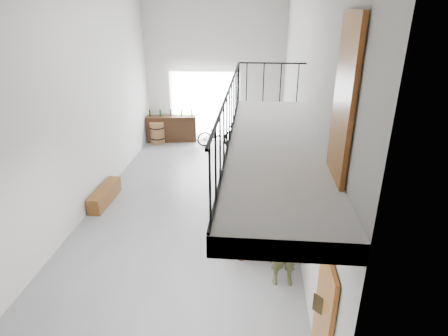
# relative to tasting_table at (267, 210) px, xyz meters

# --- Properties ---
(floor) EXTENTS (12.00, 12.00, 0.00)m
(floor) POSITION_rel_tasting_table_xyz_m (-2.02, 1.17, -0.71)
(floor) COLOR slate
(floor) RESTS_ON ground
(room_walls) EXTENTS (12.00, 12.00, 12.00)m
(room_walls) POSITION_rel_tasting_table_xyz_m (-2.02, 1.17, 2.85)
(room_walls) COLOR silver
(room_walls) RESTS_ON ground
(gateway_portal) EXTENTS (2.80, 0.08, 2.80)m
(gateway_portal) POSITION_rel_tasting_table_xyz_m (-2.42, 7.11, 0.69)
(gateway_portal) COLOR white
(gateway_portal) RESTS_ON ground
(right_wall_decor) EXTENTS (0.07, 8.28, 5.07)m
(right_wall_decor) POSITION_rel_tasting_table_xyz_m (0.68, -0.70, 1.04)
(right_wall_decor) COLOR #9E5E23
(right_wall_decor) RESTS_ON ground
(balcony) EXTENTS (1.52, 5.62, 4.00)m
(balcony) POSITION_rel_tasting_table_xyz_m (-0.04, -1.96, 2.26)
(balcony) COLOR silver
(balcony) RESTS_ON ground
(tasting_table) EXTENTS (1.32, 2.58, 0.79)m
(tasting_table) POSITION_rel_tasting_table_xyz_m (0.00, 0.00, 0.00)
(tasting_table) COLOR brown
(tasting_table) RESTS_ON ground
(bench_inner) EXTENTS (0.66, 1.87, 0.42)m
(bench_inner) POSITION_rel_tasting_table_xyz_m (-0.60, -0.04, -0.49)
(bench_inner) COLOR brown
(bench_inner) RESTS_ON ground
(bench_wall) EXTENTS (0.55, 2.09, 0.48)m
(bench_wall) POSITION_rel_tasting_table_xyz_m (0.55, -0.04, -0.47)
(bench_wall) COLOR brown
(bench_wall) RESTS_ON ground
(tableware) EXTENTS (0.60, 1.69, 0.35)m
(tableware) POSITION_rel_tasting_table_xyz_m (0.03, -0.27, 0.22)
(tableware) COLOR black
(tableware) RESTS_ON tasting_table
(side_bench) EXTENTS (0.40, 1.61, 0.45)m
(side_bench) POSITION_rel_tasting_table_xyz_m (-4.52, 1.33, -0.48)
(side_bench) COLOR brown
(side_bench) RESTS_ON ground
(oak_barrel) EXTENTS (0.60, 0.60, 0.89)m
(oak_barrel) POSITION_rel_tasting_table_xyz_m (-4.30, 6.49, -0.26)
(oak_barrel) COLOR brown
(oak_barrel) RESTS_ON ground
(serving_counter) EXTENTS (2.06, 0.85, 1.05)m
(serving_counter) POSITION_rel_tasting_table_xyz_m (-3.77, 6.82, -0.18)
(serving_counter) COLOR #3C2112
(serving_counter) RESTS_ON ground
(counter_bottles) EXTENTS (1.74, 0.28, 0.28)m
(counter_bottles) POSITION_rel_tasting_table_xyz_m (-3.77, 6.80, 0.49)
(counter_bottles) COLOR black
(counter_bottles) RESTS_ON serving_counter
(guest_left_a) EXTENTS (0.55, 0.68, 1.20)m
(guest_left_a) POSITION_rel_tasting_table_xyz_m (-0.74, -0.78, -0.11)
(guest_left_a) COLOR silver
(guest_left_a) RESTS_ON ground
(guest_left_b) EXTENTS (0.46, 0.54, 1.27)m
(guest_left_b) POSITION_rel_tasting_table_xyz_m (-0.75, -0.08, -0.07)
(guest_left_b) COLOR #25637C
(guest_left_b) RESTS_ON ground
(guest_left_c) EXTENTS (0.59, 0.67, 1.17)m
(guest_left_c) POSITION_rel_tasting_table_xyz_m (-0.69, 0.48, -0.12)
(guest_left_c) COLOR silver
(guest_left_c) RESTS_ON ground
(guest_left_d) EXTENTS (0.71, 0.91, 1.23)m
(guest_left_d) POSITION_rel_tasting_table_xyz_m (-0.70, 0.84, -0.09)
(guest_left_d) COLOR #25637C
(guest_left_d) RESTS_ON ground
(guest_right_a) EXTENTS (0.60, 0.85, 1.34)m
(guest_right_a) POSITION_rel_tasting_table_xyz_m (0.59, -0.54, -0.04)
(guest_right_a) COLOR #A91D32
(guest_right_a) RESTS_ON ground
(guest_right_b) EXTENTS (0.77, 1.24, 1.28)m
(guest_right_b) POSITION_rel_tasting_table_xyz_m (0.63, 0.12, -0.07)
(guest_right_b) COLOR black
(guest_right_b) RESTS_ON ground
(guest_right_c) EXTENTS (0.45, 0.59, 1.08)m
(guest_right_c) POSITION_rel_tasting_table_xyz_m (0.54, 0.77, -0.16)
(guest_right_c) COLOR silver
(guest_right_c) RESTS_ON ground
(host_standing) EXTENTS (0.63, 0.44, 1.64)m
(host_standing) POSITION_rel_tasting_table_xyz_m (0.31, -1.66, 0.11)
(host_standing) COLOR #4E512E
(host_standing) RESTS_ON ground
(potted_plant) EXTENTS (0.38, 0.33, 0.41)m
(potted_plant) POSITION_rel_tasting_table_xyz_m (0.43, 1.72, -0.50)
(potted_plant) COLOR #1C4C20
(potted_plant) RESTS_ON ground
(bicycle_near) EXTENTS (1.86, 1.17, 0.92)m
(bicycle_near) POSITION_rel_tasting_table_xyz_m (-1.79, 6.45, -0.24)
(bicycle_near) COLOR black
(bicycle_near) RESTS_ON ground
(bicycle_far) EXTENTS (1.91, 0.76, 1.12)m
(bicycle_far) POSITION_rel_tasting_table_xyz_m (-0.65, 6.22, -0.15)
(bicycle_far) COLOR black
(bicycle_far) RESTS_ON ground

